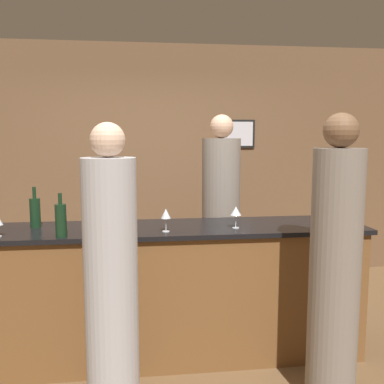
% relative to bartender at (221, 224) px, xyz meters
% --- Properties ---
extents(ground_plane, '(14.00, 14.00, 0.00)m').
position_rel_bartender_xyz_m(ground_plane, '(-0.59, -0.73, -0.89)').
color(ground_plane, brown).
extents(back_wall, '(8.00, 0.08, 2.80)m').
position_rel_bartender_xyz_m(back_wall, '(-0.59, 1.27, 0.51)').
color(back_wall, brown).
rests_on(back_wall, ground_plane).
extents(bar_counter, '(3.10, 0.64, 1.04)m').
position_rel_bartender_xyz_m(bar_counter, '(-0.59, -0.73, -0.37)').
color(bar_counter, brown).
rests_on(bar_counter, ground_plane).
extents(bartender, '(0.36, 0.36, 1.92)m').
position_rel_bartender_xyz_m(bartender, '(0.00, 0.00, 0.00)').
color(bartender, gray).
rests_on(bartender, ground_plane).
extents(guest_0, '(0.31, 0.31, 1.86)m').
position_rel_bartender_xyz_m(guest_0, '(0.45, -1.45, -0.02)').
color(guest_0, gray).
rests_on(guest_0, ground_plane).
extents(guest_1, '(0.32, 0.32, 1.80)m').
position_rel_bartender_xyz_m(guest_1, '(-0.94, -1.38, -0.05)').
color(guest_1, '#B2B2B7').
rests_on(guest_1, ground_plane).
extents(wine_bottle_0, '(0.08, 0.08, 0.30)m').
position_rel_bartender_xyz_m(wine_bottle_0, '(-1.03, -0.83, 0.25)').
color(wine_bottle_0, '#19381E').
rests_on(wine_bottle_0, bar_counter).
extents(wine_bottle_1, '(0.08, 0.08, 0.31)m').
position_rel_bartender_xyz_m(wine_bottle_1, '(-1.54, -0.62, 0.26)').
color(wine_bottle_1, black).
rests_on(wine_bottle_1, bar_counter).
extents(wine_bottle_2, '(0.08, 0.08, 0.30)m').
position_rel_bartender_xyz_m(wine_bottle_2, '(-1.29, -0.97, 0.26)').
color(wine_bottle_2, black).
rests_on(wine_bottle_2, bar_counter).
extents(wine_glass_2, '(0.08, 0.08, 0.16)m').
position_rel_bartender_xyz_m(wine_glass_2, '(-0.05, -0.84, 0.27)').
color(wine_glass_2, silver).
rests_on(wine_glass_2, bar_counter).
extents(wine_glass_4, '(0.07, 0.07, 0.17)m').
position_rel_bartender_xyz_m(wine_glass_4, '(-0.58, -0.90, 0.27)').
color(wine_glass_4, silver).
rests_on(wine_glass_4, bar_counter).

